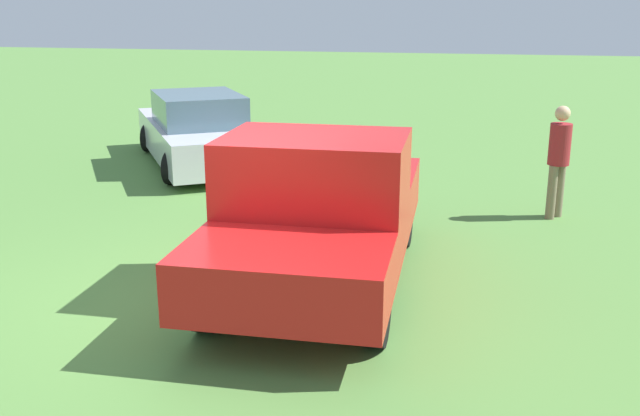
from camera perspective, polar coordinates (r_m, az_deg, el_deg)
ground_plane at (r=8.21m, az=-7.70°, el=-6.97°), size 80.00×80.00×0.00m
pickup_truck at (r=8.16m, az=-0.16°, el=-0.07°), size 4.72×2.08×1.79m
sedan_far at (r=14.73m, az=-9.66°, el=5.96°), size 4.95×4.03×1.45m
person_bystander at (r=11.37m, az=18.41°, el=3.97°), size 0.45×0.45×1.71m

